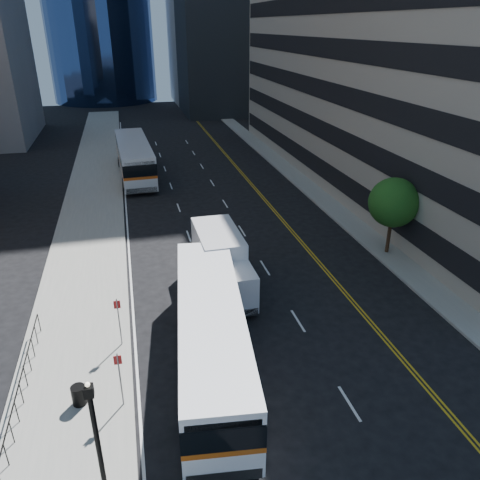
{
  "coord_description": "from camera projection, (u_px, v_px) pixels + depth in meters",
  "views": [
    {
      "loc": [
        -7.26,
        -16.97,
        13.99
      ],
      "look_at": [
        -1.48,
        6.57,
        2.8
      ],
      "focal_mm": 35.0,
      "sensor_mm": 36.0,
      "label": 1
    }
  ],
  "objects": [
    {
      "name": "bus_front",
      "position": [
        211.0,
        333.0,
        20.36
      ],
      "size": [
        4.19,
        12.75,
        3.23
      ],
      "rotation": [
        0.0,
        0.0,
        -0.12
      ],
      "color": "white",
      "rests_on": "ground"
    },
    {
      "name": "trash_can",
      "position": [
        79.0,
        395.0,
        18.61
      ],
      "size": [
        0.74,
        0.74,
        0.84
      ],
      "primitive_type": "cylinder",
      "rotation": [
        0.0,
        0.0,
        0.41
      ],
      "color": "black",
      "rests_on": "sidewalk_west"
    },
    {
      "name": "lamp_post",
      "position": [
        97.0,
        438.0,
        14.02
      ],
      "size": [
        0.28,
        0.28,
        4.56
      ],
      "color": "black",
      "rests_on": "sidewalk_west"
    },
    {
      "name": "sidewalk_west",
      "position": [
        94.0,
        194.0,
        42.14
      ],
      "size": [
        5.0,
        90.0,
        0.15
      ],
      "primitive_type": "cube",
      "color": "gray",
      "rests_on": "ground"
    },
    {
      "name": "sidewalk_east",
      "position": [
        298.0,
        179.0,
        46.36
      ],
      "size": [
        2.0,
        90.0,
        0.15
      ],
      "primitive_type": "cube",
      "color": "gray",
      "rests_on": "ground"
    },
    {
      "name": "box_truck",
      "position": [
        222.0,
        262.0,
        26.48
      ],
      "size": [
        2.46,
        6.92,
        3.3
      ],
      "rotation": [
        0.0,
        0.0,
        0.01
      ],
      "color": "silver",
      "rests_on": "ground"
    },
    {
      "name": "bus_rear",
      "position": [
        134.0,
        157.0,
        46.74
      ],
      "size": [
        3.53,
        13.66,
        3.49
      ],
      "rotation": [
        0.0,
        0.0,
        0.04
      ],
      "color": "silver",
      "rests_on": "ground"
    },
    {
      "name": "street_tree",
      "position": [
        394.0,
        203.0,
        29.88
      ],
      "size": [
        3.2,
        3.2,
        5.1
      ],
      "color": "#332114",
      "rests_on": "sidewalk_east"
    },
    {
      "name": "ground",
      "position": [
        303.0,
        346.0,
        22.4
      ],
      "size": [
        160.0,
        160.0,
        0.0
      ],
      "primitive_type": "plane",
      "color": "black",
      "rests_on": "ground"
    },
    {
      "name": "parking_garage",
      "position": [
        477.0,
        42.0,
        42.86
      ],
      "size": [
        30.0,
        50.0,
        25.0
      ],
      "primitive_type": "cube",
      "color": "#9E9384",
      "rests_on": "ground"
    }
  ]
}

